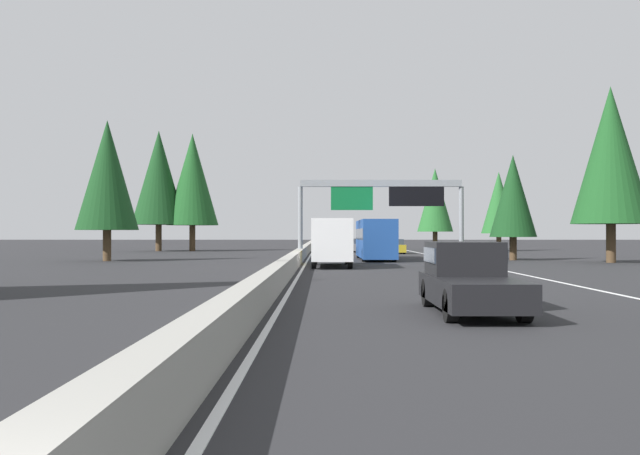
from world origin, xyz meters
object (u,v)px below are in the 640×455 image
Objects in this scene: conifer_left_mid at (159,178)px; sign_gantry_overhead at (383,196)px; pickup_mid_center at (468,278)px; sedan_mid_left at (327,244)px; box_truck_far_right at (332,241)px; conifer_left_far at (192,180)px; sedan_far_center at (361,246)px; conifer_right_far at (499,203)px; conifer_right_distant at (435,200)px; conifer_left_near at (107,175)px; sedan_far_left at (395,247)px; bus_near_right at (375,238)px; conifer_right_near at (611,155)px; minivan_distant_a at (371,240)px; conifer_right_mid at (513,196)px.

sign_gantry_overhead is at bearing -139.83° from conifer_left_mid.
pickup_mid_center reaches higher than sedan_mid_left.
conifer_left_far is at bearing 22.20° from box_truck_far_right.
conifer_left_far reaches higher than pickup_mid_center.
sedan_far_center is 0.47× the size of conifer_right_far.
conifer_right_distant is 0.76× the size of conifer_left_far.
sedan_far_left is at bearing -49.93° from conifer_left_near.
conifer_right_distant is at bearing -16.16° from bus_near_right.
sedan_mid_left is (50.12, 0.01, -0.93)m from box_truck_far_right.
sign_gantry_overhead is at bearing 171.53° from sedan_far_left.
sedan_mid_left is at bearing -58.44° from conifer_left_mid.
minivan_distant_a is at bearing 11.63° from conifer_right_near.
bus_near_right is at bearing 70.59° from conifer_right_near.
conifer_right_far is 0.67× the size of conifer_left_mid.
conifer_right_mid is at bearing -172.90° from minivan_distant_a.
conifer_right_far is at bearing -28.38° from sign_gantry_overhead.
sign_gantry_overhead is 1.56× the size of conifer_right_mid.
conifer_right_mid is (0.57, -10.07, 0.05)m from sign_gantry_overhead.
sedan_mid_left is 19.88m from minivan_distant_a.
minivan_distant_a is at bearing 24.56° from conifer_right_far.
conifer_right_mid is at bearing -179.24° from conifer_right_distant.
box_truck_far_right is at bearing 7.39° from pickup_mid_center.
conifer_left_near is 29.64m from conifer_left_far.
sign_gantry_overhead is 1.49× the size of box_truck_far_right.
conifer_left_far is (-1.44, 35.78, 2.64)m from conifer_right_far.
conifer_left_far is (64.26, 19.04, 7.37)m from pickup_mid_center.
box_truck_far_right is at bearing -157.80° from conifer_left_far.
bus_near_right reaches higher than sedan_far_center.
conifer_right_far is at bearing -155.44° from minivan_distant_a.
box_truck_far_right is (25.82, 3.35, 0.70)m from pickup_mid_center.
conifer_left_mid is at bearing 139.20° from minivan_distant_a.
bus_near_right reaches higher than sedan_far_left.
conifer_right_mid is at bearing -157.72° from sedan_far_left.
sign_gantry_overhead is 16.50m from conifer_right_near.
sedan_mid_left is (38.32, 3.58, -1.03)m from bus_near_right.
conifer_right_distant is at bearing -104.26° from sedan_mid_left.
minivan_distant_a is (94.56, -3.56, 0.04)m from pickup_mid_center.
sign_gantry_overhead is 10.09m from conifer_right_mid.
sedan_mid_left is at bearing 0.02° from box_truck_far_right.
pickup_mid_center is 36.50m from conifer_right_near.
conifer_right_far is (39.88, -20.10, 4.03)m from box_truck_far_right.
conifer_right_near is 48.04m from conifer_left_far.
box_truck_far_right is at bearing 163.68° from conifer_right_distant.
bus_near_right is at bearing -144.16° from conifer_left_far.
conifer_left_far is (9.79, 22.49, 7.60)m from sedan_far_left.
bus_near_right is 20.99m from conifer_left_near.
sign_gantry_overhead is at bearing -174.17° from sedan_mid_left.
conifer_right_mid is 0.58× the size of conifer_left_mid.
conifer_left_mid is 1.02× the size of conifer_left_far.
conifer_right_mid reaches higher than minivan_distant_a.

